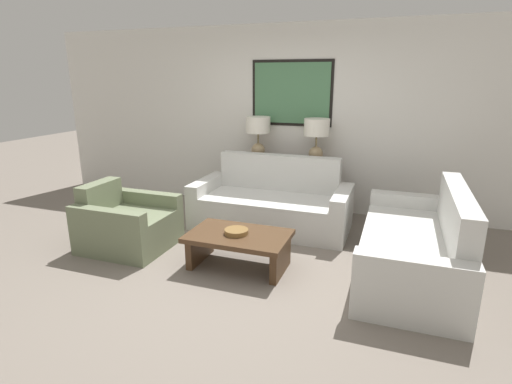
# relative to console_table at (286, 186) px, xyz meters

# --- Properties ---
(ground_plane) EXTENTS (20.00, 20.00, 0.00)m
(ground_plane) POSITION_rel_console_table_xyz_m (0.00, -2.03, -0.38)
(ground_plane) COLOR slate
(back_wall) EXTENTS (7.96, 0.12, 2.65)m
(back_wall) POSITION_rel_console_table_xyz_m (0.00, 0.28, 0.95)
(back_wall) COLOR silver
(back_wall) RESTS_ON ground_plane
(console_table) EXTENTS (1.44, 0.40, 0.77)m
(console_table) POSITION_rel_console_table_xyz_m (0.00, 0.00, 0.00)
(console_table) COLOR #332319
(console_table) RESTS_ON ground_plane
(table_lamp_left) EXTENTS (0.35, 0.35, 0.61)m
(table_lamp_left) POSITION_rel_console_table_xyz_m (-0.43, 0.00, 0.79)
(table_lamp_left) COLOR tan
(table_lamp_left) RESTS_ON console_table
(table_lamp_right) EXTENTS (0.35, 0.35, 0.61)m
(table_lamp_right) POSITION_rel_console_table_xyz_m (0.43, 0.00, 0.79)
(table_lamp_right) COLOR tan
(table_lamp_right) RESTS_ON console_table
(couch_by_back_wall) EXTENTS (2.02, 0.93, 0.91)m
(couch_by_back_wall) POSITION_rel_console_table_xyz_m (0.00, -0.66, -0.09)
(couch_by_back_wall) COLOR silver
(couch_by_back_wall) RESTS_ON ground_plane
(couch_by_side) EXTENTS (0.93, 2.02, 0.91)m
(couch_by_side) POSITION_rel_console_table_xyz_m (1.76, -1.49, -0.09)
(couch_by_side) COLOR silver
(couch_by_side) RESTS_ON ground_plane
(coffee_table) EXTENTS (1.04, 0.66, 0.37)m
(coffee_table) POSITION_rel_console_table_xyz_m (0.04, -1.92, -0.12)
(coffee_table) COLOR #4C331E
(coffee_table) RESTS_ON ground_plane
(decorative_bowl) EXTENTS (0.25, 0.25, 0.05)m
(decorative_bowl) POSITION_rel_console_table_xyz_m (0.02, -1.93, 0.01)
(decorative_bowl) COLOR olive
(decorative_bowl) RESTS_ON coffee_table
(armchair_near_back_wall) EXTENTS (0.94, 0.87, 0.75)m
(armchair_near_back_wall) POSITION_rel_console_table_xyz_m (-1.39, -1.87, -0.12)
(armchair_near_back_wall) COLOR #707A5B
(armchair_near_back_wall) RESTS_ON ground_plane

